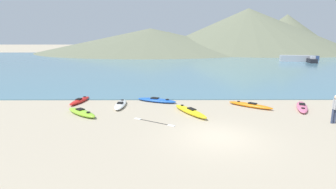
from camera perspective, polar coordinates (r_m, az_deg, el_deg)
The scene contains 19 objects.
ground_plane at distance 13.08m, azimuth 10.80°, elevation -9.12°, with size 400.00×400.00×0.00m, color tan.
bay_water at distance 55.04m, azimuth 2.27°, elevation 7.23°, with size 160.00×70.00×0.06m, color teal.
far_hill_left at distance 98.97m, azimuth -3.80°, elevation 11.77°, with size 79.29×79.29×8.35m, color #6B7056.
far_hill_midleft at distance 108.96m, azimuth 0.02°, elevation 11.57°, with size 50.57×50.57×7.39m, color #6B7056.
far_hill_midright at distance 104.27m, azimuth 16.90°, elevation 13.28°, with size 72.09×72.09×15.53m, color #6B7056.
far_hill_right at distance 108.22m, azimuth 24.28°, elevation 12.10°, with size 36.15×36.15×13.33m, color #6B7056.
kayak_on_sand_0 at distance 20.04m, azimuth 27.15°, elevation -2.39°, with size 1.96×3.31×0.31m.
kayak_on_sand_1 at distance 19.13m, azimuth 17.46°, elevation -2.22°, with size 2.81×2.46×0.32m.
kayak_on_sand_2 at distance 18.72m, azimuth -10.30°, elevation -2.15°, with size 0.69×2.84×0.33m.
kayak_on_sand_3 at distance 17.26m, azimuth -18.29°, elevation -3.72°, with size 2.60×2.49×0.37m.
kayak_on_sand_4 at distance 16.67m, azimuth 4.83°, elevation -3.63°, with size 2.15×3.31×0.40m.
kayak_on_sand_5 at distance 19.74m, azimuth -2.47°, elevation -1.24°, with size 3.19×1.96×0.32m.
kayak_on_sand_6 at distance 20.62m, azimuth -18.64°, elevation -1.27°, with size 1.07×2.75×0.33m.
person_near_foreground at distance 17.31m, azimuth 32.58°, elevation -2.37°, with size 0.33×0.26×1.63m.
moored_boat_0 at distance 60.40m, azimuth 25.87°, elevation 7.10°, with size 5.85×2.54×1.26m.
moored_boat_1 at distance 58.64m, azimuth 28.87°, elevation 6.54°, with size 2.16×3.48×1.33m.
moored_boat_3 at distance 68.49m, azimuth 28.75°, elevation 7.08°, with size 3.55×3.00×0.80m.
moored_boat_4 at distance 72.84m, azimuth 15.30°, elevation 8.36°, with size 4.12×4.68×1.20m.
loose_paddle at distance 15.06m, azimuth -3.10°, elevation -5.99°, with size 2.44×1.64×0.03m.
Camera 1 is at (-2.49, -11.95, 4.68)m, focal length 28.00 mm.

